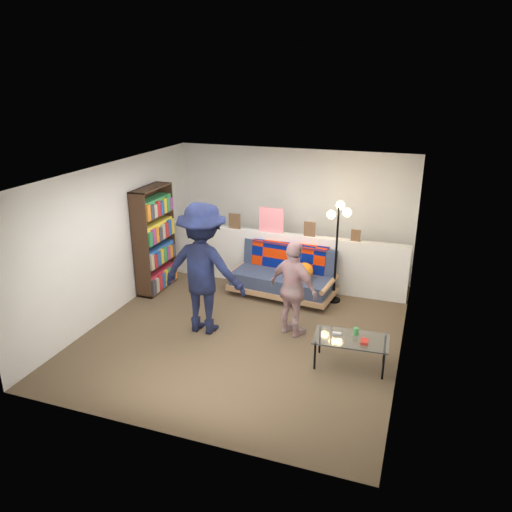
# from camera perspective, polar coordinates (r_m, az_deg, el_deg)

# --- Properties ---
(ground) EXTENTS (5.00, 5.00, 0.00)m
(ground) POSITION_cam_1_polar(r_m,az_deg,el_deg) (7.69, -1.00, -8.34)
(ground) COLOR brown
(ground) RESTS_ON ground
(room_shell) EXTENTS (4.60, 5.05, 2.45)m
(room_shell) POSITION_cam_1_polar(r_m,az_deg,el_deg) (7.47, 0.18, 4.65)
(room_shell) COLOR silver
(room_shell) RESTS_ON ground
(half_wall_ledge) EXTENTS (4.45, 0.15, 1.00)m
(half_wall_ledge) POSITION_cam_1_polar(r_m,az_deg,el_deg) (9.04, 2.95, -0.40)
(half_wall_ledge) COLOR silver
(half_wall_ledge) RESTS_ON ground
(ledge_decor) EXTENTS (2.97, 0.02, 0.45)m
(ledge_decor) POSITION_cam_1_polar(r_m,az_deg,el_deg) (8.87, 1.59, 3.83)
(ledge_decor) COLOR brown
(ledge_decor) RESTS_ON half_wall_ledge
(futon_sofa) EXTENTS (1.88, 1.05, 0.77)m
(futon_sofa) POSITION_cam_1_polar(r_m,az_deg,el_deg) (8.69, 3.25, -2.27)
(futon_sofa) COLOR tan
(futon_sofa) RESTS_ON ground
(bookshelf) EXTENTS (0.31, 0.93, 1.86)m
(bookshelf) POSITION_cam_1_polar(r_m,az_deg,el_deg) (8.96, -11.53, 1.50)
(bookshelf) COLOR #321D10
(bookshelf) RESTS_ON ground
(coffee_table) EXTENTS (1.00, 0.60, 0.50)m
(coffee_table) POSITION_cam_1_polar(r_m,az_deg,el_deg) (6.75, 10.86, -9.42)
(coffee_table) COLOR black
(coffee_table) RESTS_ON ground
(floor_lamp) EXTENTS (0.40, 0.32, 1.73)m
(floor_lamp) POSITION_cam_1_polar(r_m,az_deg,el_deg) (8.28, 9.36, 2.70)
(floor_lamp) COLOR black
(floor_lamp) RESTS_ON ground
(person_left) EXTENTS (1.28, 0.75, 1.97)m
(person_left) POSITION_cam_1_polar(r_m,az_deg,el_deg) (7.32, -6.05, -1.47)
(person_left) COLOR black
(person_left) RESTS_ON ground
(person_right) EXTENTS (0.92, 0.68, 1.45)m
(person_right) POSITION_cam_1_polar(r_m,az_deg,el_deg) (7.26, 4.32, -3.81)
(person_right) COLOR pink
(person_right) RESTS_ON ground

